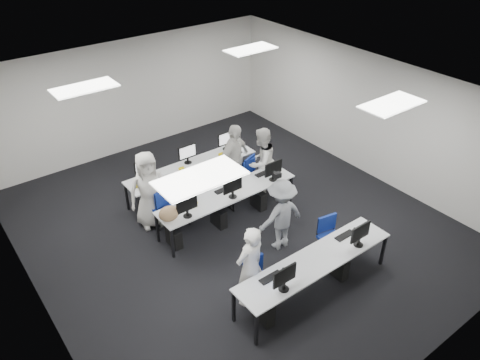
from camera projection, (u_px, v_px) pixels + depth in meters
room at (233, 166)px, 9.30m from camera, size 9.00×9.02×3.00m
ceiling_panels at (232, 95)px, 8.50m from camera, size 5.20×4.60×0.02m
desk_front at (315, 262)px, 8.13m from camera, size 3.20×0.70×0.73m
desk_mid at (228, 195)px, 9.87m from camera, size 3.20×0.70×0.73m
desk_back at (192, 168)px, 10.81m from camera, size 3.20×0.70×0.73m
equipment_front at (307, 281)px, 8.19m from camera, size 2.51×0.41×1.19m
equipment_mid at (221, 211)px, 9.94m from camera, size 2.91×0.41×1.19m
equipment_back at (199, 177)px, 11.10m from camera, size 2.91×0.41×1.19m
chair_0 at (257, 287)px, 8.19m from camera, size 0.49×0.52×0.84m
chair_1 at (330, 245)px, 9.12m from camera, size 0.51×0.54×0.88m
chair_2 at (174, 213)px, 9.98m from camera, size 0.54×0.57×0.92m
chair_3 at (219, 199)px, 10.43m from camera, size 0.46×0.50×0.93m
chair_4 at (254, 183)px, 11.02m from camera, size 0.47×0.50×0.83m
chair_5 at (159, 211)px, 10.04m from camera, size 0.56×0.59×0.93m
chair_6 at (204, 197)px, 10.51m from camera, size 0.58×0.60×0.90m
chair_7 at (243, 177)px, 11.25m from camera, size 0.56×0.59×0.87m
handbag at (169, 214)px, 8.96m from camera, size 0.45×0.35×0.33m
student_0 at (250, 267)px, 7.85m from camera, size 0.63×0.45×1.62m
student_1 at (261, 161)px, 10.77m from camera, size 0.93×0.80×1.65m
student_2 at (149, 190)px, 9.70m from camera, size 0.93×0.69×1.73m
student_3 at (234, 160)px, 10.74m from camera, size 1.10×0.72×1.74m
photographer at (281, 215)px, 9.13m from camera, size 1.04×0.66×1.54m
dslr_camera at (277, 175)px, 8.82m from camera, size 0.15×0.19×0.10m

